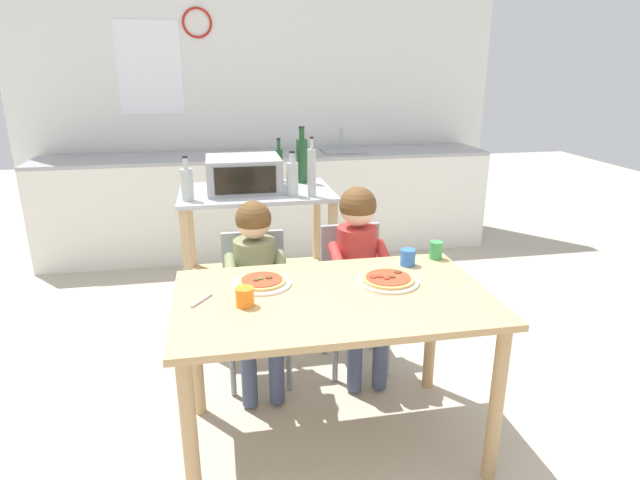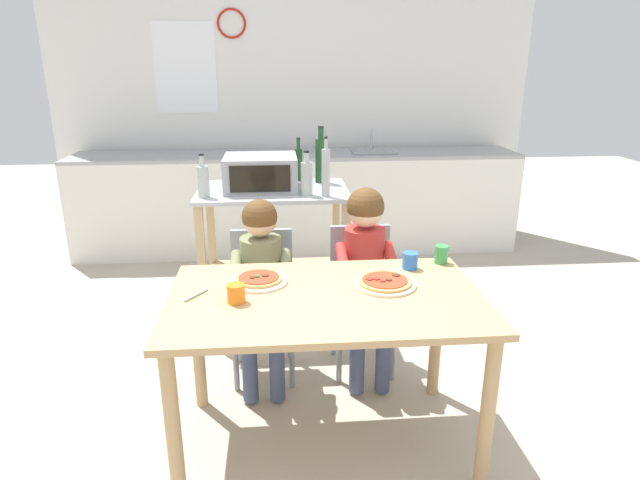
{
  "view_description": "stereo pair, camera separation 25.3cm",
  "coord_description": "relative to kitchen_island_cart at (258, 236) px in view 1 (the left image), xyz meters",
  "views": [
    {
      "loc": [
        -0.45,
        -2.06,
        1.71
      ],
      "look_at": [
        0.0,
        0.3,
        0.91
      ],
      "focal_mm": 30.17,
      "sensor_mm": 36.0,
      "label": 1
    },
    {
      "loc": [
        -0.2,
        -2.09,
        1.71
      ],
      "look_at": [
        0.0,
        0.3,
        0.91
      ],
      "focal_mm": 30.17,
      "sensor_mm": 36.0,
      "label": 2
    }
  ],
  "objects": [
    {
      "name": "dining_table",
      "position": [
        0.22,
        -1.32,
        0.04
      ],
      "size": [
        1.35,
        0.82,
        0.76
      ],
      "color": "tan",
      "rests_on": "ground"
    },
    {
      "name": "ground_plane",
      "position": [
        0.22,
        -0.06,
        -0.61
      ],
      "size": [
        12.58,
        12.58,
        0.0
      ],
      "primitive_type": "plane",
      "color": "#B7AD99"
    },
    {
      "name": "child_in_red_shirt",
      "position": [
        0.49,
        -0.74,
        0.08
      ],
      "size": [
        0.32,
        0.42,
        1.06
      ],
      "color": "#424C6B",
      "rests_on": "ground"
    },
    {
      "name": "drinking_cup_blue",
      "position": [
        0.65,
        -1.05,
        0.18
      ],
      "size": [
        0.07,
        0.07,
        0.08
      ],
      "primitive_type": "cylinder",
      "color": "blue",
      "rests_on": "dining_table"
    },
    {
      "name": "dining_chair_right",
      "position": [
        0.49,
        -0.62,
        -0.13
      ],
      "size": [
        0.36,
        0.36,
        0.81
      ],
      "color": "gray",
      "rests_on": "ground"
    },
    {
      "name": "drinking_cup_orange",
      "position": [
        -0.16,
        -1.36,
        0.18
      ],
      "size": [
        0.08,
        0.08,
        0.08
      ],
      "primitive_type": "cylinder",
      "color": "orange",
      "rests_on": "dining_table"
    },
    {
      "name": "bottle_dark_olive_oil",
      "position": [
        0.32,
        -0.22,
        0.46
      ],
      "size": [
        0.05,
        0.05,
        0.36
      ],
      "color": "#ADB7B2",
      "rests_on": "kitchen_island_cart"
    },
    {
      "name": "bottle_squat_spirits",
      "position": [
        0.33,
        0.19,
        0.47
      ],
      "size": [
        0.08,
        0.08,
        0.38
      ],
      "color": "#1E4723",
      "rests_on": "kitchen_island_cart"
    },
    {
      "name": "kitchen_counter",
      "position": [
        0.22,
        1.47,
        -0.16
      ],
      "size": [
        4.04,
        0.6,
        1.11
      ],
      "color": "silver",
      "rests_on": "ground"
    },
    {
      "name": "toaster_oven",
      "position": [
        -0.07,
        0.01,
        0.41
      ],
      "size": [
        0.46,
        0.4,
        0.22
      ],
      "color": "#999BA0",
      "rests_on": "kitchen_island_cart"
    },
    {
      "name": "pizza_plate_white",
      "position": [
        -0.07,
        -1.15,
        0.16
      ],
      "size": [
        0.26,
        0.26,
        0.03
      ],
      "color": "white",
      "rests_on": "dining_table"
    },
    {
      "name": "child_in_olive_shirt",
      "position": [
        -0.07,
        -0.77,
        0.04
      ],
      "size": [
        0.32,
        0.42,
        1.01
      ],
      "color": "#424C6B",
      "rests_on": "ground"
    },
    {
      "name": "kitchen_island_cart",
      "position": [
        0.0,
        0.0,
        0.0
      ],
      "size": [
        0.97,
        0.64,
        0.92
      ],
      "color": "#B7BABF",
      "rests_on": "ground"
    },
    {
      "name": "dining_chair_left",
      "position": [
        -0.07,
        -0.65,
        -0.13
      ],
      "size": [
        0.36,
        0.36,
        0.81
      ],
      "color": "gray",
      "rests_on": "ground"
    },
    {
      "name": "bottle_clear_vinegar",
      "position": [
        0.18,
        0.26,
        0.43
      ],
      "size": [
        0.05,
        0.05,
        0.3
      ],
      "color": "#1E4723",
      "rests_on": "kitchen_island_cart"
    },
    {
      "name": "drinking_cup_green",
      "position": [
        0.83,
        -0.98,
        0.19
      ],
      "size": [
        0.07,
        0.07,
        0.09
      ],
      "primitive_type": "cylinder",
      "color": "green",
      "rests_on": "dining_table"
    },
    {
      "name": "back_wall_tiled",
      "position": [
        0.22,
        1.88,
        0.74
      ],
      "size": [
        4.49,
        0.14,
        2.7
      ],
      "color": "white",
      "rests_on": "ground"
    },
    {
      "name": "serving_spoon",
      "position": [
        -0.33,
        -1.28,
        0.15
      ],
      "size": [
        0.09,
        0.12,
        0.01
      ],
      "primitive_type": "cylinder",
      "rotation": [
        0.0,
        1.57,
        0.96
      ],
      "color": "#B7BABF",
      "rests_on": "dining_table"
    },
    {
      "name": "bottle_slim_sauce",
      "position": [
        0.21,
        -0.18,
        0.42
      ],
      "size": [
        0.07,
        0.07,
        0.28
      ],
      "color": "#ADB7B2",
      "rests_on": "kitchen_island_cart"
    },
    {
      "name": "pizza_plate_cream",
      "position": [
        0.49,
        -1.24,
        0.16
      ],
      "size": [
        0.28,
        0.28,
        0.03
      ],
      "color": "beige",
      "rests_on": "dining_table"
    },
    {
      "name": "bottle_brown_beer",
      "position": [
        -0.42,
        -0.18,
        0.41
      ],
      "size": [
        0.07,
        0.07,
        0.27
      ],
      "color": "#ADB7B2",
      "rests_on": "kitchen_island_cart"
    }
  ]
}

